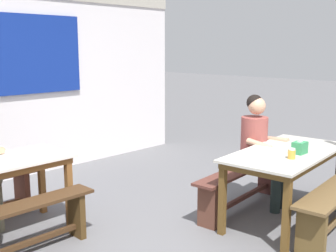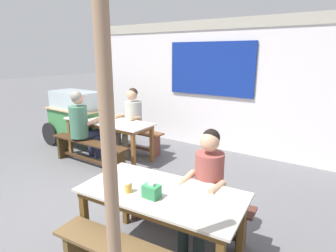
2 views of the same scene
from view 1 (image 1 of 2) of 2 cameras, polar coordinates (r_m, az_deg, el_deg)
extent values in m
plane|color=#5F5E61|center=(3.85, -1.15, -16.69)|extent=(40.00, 40.00, 0.00)
cube|color=navy|center=(5.96, -19.52, 9.13)|extent=(1.83, 0.03, 1.06)
cube|color=brown|center=(4.76, -16.73, -7.45)|extent=(0.06, 0.06, 0.65)
cube|color=brown|center=(4.33, -13.25, -9.08)|extent=(0.06, 0.06, 0.65)
cube|color=beige|center=(4.40, 15.79, -3.42)|extent=(1.59, 0.88, 0.02)
cube|color=brown|center=(4.41, 15.77, -3.95)|extent=(1.50, 0.82, 0.06)
cube|color=brown|center=(5.24, 15.38, -5.72)|extent=(0.06, 0.06, 0.66)
cube|color=brown|center=(4.08, 7.38, -10.12)|extent=(0.06, 0.06, 0.66)
cube|color=brown|center=(3.81, 15.75, -11.99)|extent=(0.06, 0.06, 0.66)
cube|color=brown|center=(4.96, -19.17, -8.20)|extent=(0.06, 0.27, 0.44)
cube|color=#473117|center=(4.13, -12.27, -11.64)|extent=(0.06, 0.21, 0.44)
cube|color=#542D24|center=(4.69, 9.88, -5.83)|extent=(1.54, 0.37, 0.03)
cube|color=#4F2823|center=(5.31, 13.26, -6.64)|extent=(0.08, 0.21, 0.44)
cube|color=brown|center=(4.24, 5.41, -10.82)|extent=(0.08, 0.21, 0.44)
cube|color=#542D24|center=(4.80, 9.75, -9.75)|extent=(1.25, 0.15, 0.04)
cube|color=brown|center=(4.31, 21.88, -7.95)|extent=(1.48, 0.41, 0.03)
cube|color=brown|center=(3.85, 18.81, -13.68)|extent=(0.08, 0.25, 0.44)
cube|color=brown|center=(4.43, 21.57, -12.15)|extent=(1.18, 0.14, 0.04)
cylinder|color=#1E2928|center=(4.74, 14.40, -8.63)|extent=(0.11, 0.11, 0.46)
cylinder|color=#1E2928|center=(4.89, 15.48, -8.08)|extent=(0.11, 0.11, 0.46)
cylinder|color=#1E2928|center=(4.74, 12.69, -4.96)|extent=(0.13, 0.40, 0.13)
cylinder|color=#1E2928|center=(4.89, 13.82, -4.53)|extent=(0.13, 0.40, 0.13)
cylinder|color=#954841|center=(4.85, 11.59, -1.68)|extent=(0.30, 0.30, 0.49)
sphere|color=tan|center=(4.78, 11.96, 2.69)|extent=(0.20, 0.20, 0.20)
sphere|color=black|center=(4.79, 11.67, 3.13)|extent=(0.18, 0.18, 0.18)
cylinder|color=tan|center=(4.62, 12.30, -2.51)|extent=(0.07, 0.31, 0.11)
cylinder|color=tan|center=(4.91, 14.43, -1.85)|extent=(0.07, 0.30, 0.09)
cube|color=#328952|center=(4.32, 17.43, -2.83)|extent=(0.15, 0.11, 0.12)
cube|color=white|center=(4.30, 17.48, -1.91)|extent=(0.06, 0.03, 0.02)
cylinder|color=gold|center=(4.10, 16.41, -3.71)|extent=(0.07, 0.07, 0.08)
cylinder|color=white|center=(4.09, 16.45, -3.03)|extent=(0.06, 0.06, 0.02)
camera|label=2|loc=(5.14, 43.88, 10.12)|focal=29.66mm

